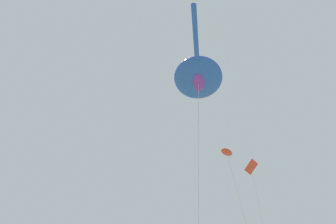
% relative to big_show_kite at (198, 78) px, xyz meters
% --- Properties ---
extents(big_show_kite, '(6.01, 8.78, 19.48)m').
position_rel_big_show_kite_xyz_m(big_show_kite, '(0.00, 0.00, 0.00)').
color(big_show_kite, blue).
rests_on(big_show_kite, ground).
extents(small_kite_delta_white, '(3.85, 3.46, 14.96)m').
position_rel_big_show_kite_xyz_m(small_kite_delta_white, '(6.00, 3.28, -5.04)').
color(small_kite_delta_white, red).
rests_on(small_kite_delta_white, ground).
extents(small_kite_stunt_black, '(1.26, 4.22, 13.81)m').
position_rel_big_show_kite_xyz_m(small_kite_stunt_black, '(2.03, 0.42, -5.51)').
color(small_kite_stunt_black, red).
rests_on(small_kite_stunt_black, ground).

